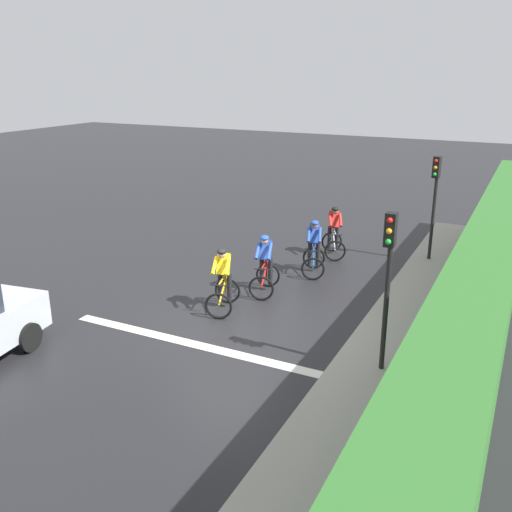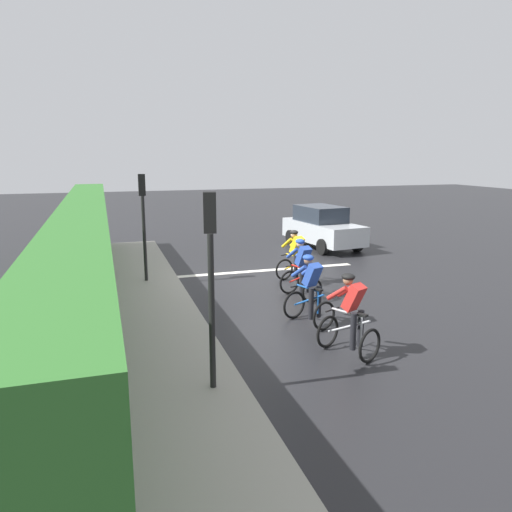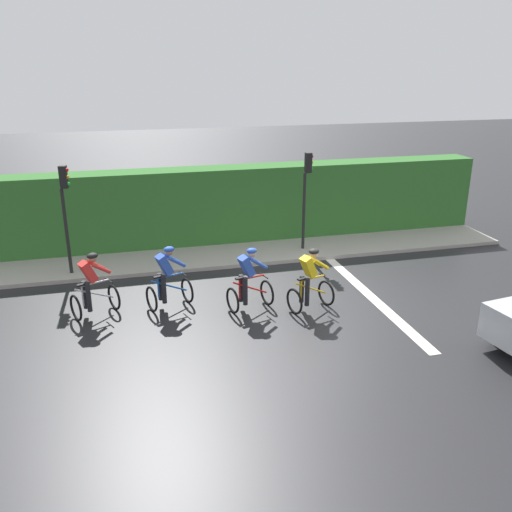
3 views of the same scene
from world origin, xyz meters
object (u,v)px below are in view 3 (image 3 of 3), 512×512
Objects in this scene: traffic_light_far_junction at (65,204)px; cyclist_second at (167,279)px; cyclist_mid at (249,280)px; cyclist_fourth at (310,281)px; traffic_light_near_crossing at (306,187)px; cyclist_lead at (92,286)px.

cyclist_second is at bearing -138.42° from traffic_light_far_junction.
traffic_light_far_junction reaches higher than cyclist_mid.
cyclist_fourth is 4.80m from traffic_light_near_crossing.
traffic_light_near_crossing is (3.94, -2.90, 1.43)m from cyclist_mid.
cyclist_second is at bearing -89.09° from cyclist_lead.
cyclist_lead is 3.94m from cyclist_mid.
cyclist_second is 2.11m from cyclist_mid.
cyclist_second is 6.09m from traffic_light_near_crossing.
cyclist_lead is 7.70m from traffic_light_near_crossing.
cyclist_lead is at bearing -166.93° from traffic_light_far_junction.
cyclist_fourth is 0.50× the size of traffic_light_near_crossing.
cyclist_mid is at bearing 74.07° from cyclist_fourth.
cyclist_lead is at bearing 81.20° from cyclist_mid.
cyclist_fourth is 7.38m from traffic_light_far_junction.
cyclist_fourth is (-0.43, -1.51, 0.00)m from cyclist_mid.
traffic_light_near_crossing reaches higher than cyclist_fourth.
cyclist_second and cyclist_mid have the same top height.
cyclist_mid is (-0.63, -2.01, 0.00)m from cyclist_second.
cyclist_second is at bearing 73.22° from cyclist_fourth.
cyclist_lead is 1.88m from cyclist_second.
cyclist_lead is 0.50× the size of traffic_light_near_crossing.
traffic_light_near_crossing is (3.34, -6.79, 1.43)m from cyclist_lead.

